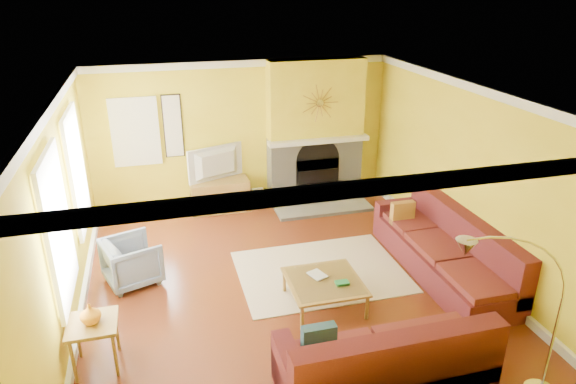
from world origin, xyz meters
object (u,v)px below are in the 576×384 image
object	(u,v)px
coffee_table	(324,292)
media_console	(220,195)
armchair	(132,261)
side_table	(96,344)
sectional_sofa	(378,274)
arc_lamp	(511,325)

from	to	relation	value
coffee_table	media_console	size ratio (longest dim) A/B	0.89
armchair	side_table	world-z (taller)	armchair
sectional_sofa	coffee_table	xyz separation A→B (m)	(-0.69, 0.14, -0.26)
sectional_sofa	media_console	distance (m)	3.88
coffee_table	armchair	xyz separation A→B (m)	(-2.44, 1.25, 0.14)
media_console	armchair	distance (m)	2.65
armchair	side_table	size ratio (longest dim) A/B	1.25
coffee_table	media_console	distance (m)	3.51
coffee_table	arc_lamp	distance (m)	2.53
sectional_sofa	arc_lamp	size ratio (longest dim) A/B	1.90
armchair	arc_lamp	world-z (taller)	arc_lamp
sectional_sofa	arc_lamp	bearing A→B (deg)	-77.50
sectional_sofa	side_table	distance (m)	3.53
armchair	coffee_table	bearing A→B (deg)	-135.80
armchair	arc_lamp	xyz separation A→B (m)	(3.58, -3.36, 0.66)
sectional_sofa	armchair	size ratio (longest dim) A/B	5.15
armchair	media_console	bearing A→B (deg)	-54.69
sectional_sofa	side_table	bearing A→B (deg)	-175.02
media_console	side_table	distance (m)	4.30
sectional_sofa	media_console	size ratio (longest dim) A/B	3.52
sectional_sofa	arc_lamp	xyz separation A→B (m)	(0.44, -1.97, 0.54)
media_console	side_table	xyz separation A→B (m)	(-1.93, -3.84, -0.00)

